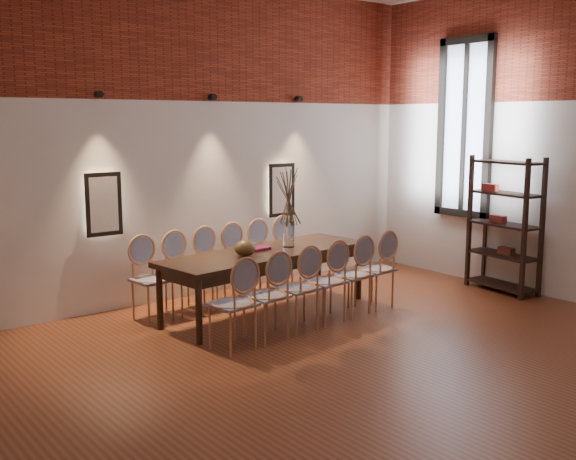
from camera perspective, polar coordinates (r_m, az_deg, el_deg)
floor at (r=6.35m, az=9.24°, el=-11.85°), size 7.00×7.00×0.02m
wall_back at (r=8.72m, az=-7.92°, el=7.48°), size 7.00×0.10×4.00m
brick_band_back at (r=8.71m, az=-7.87°, el=15.72°), size 7.00×0.02×1.50m
niche_left at (r=8.10m, az=-15.42°, el=2.13°), size 0.36×0.06×0.66m
niche_right at (r=9.41m, az=-0.65°, el=3.42°), size 0.36×0.06×0.66m
spot_fixture_left at (r=8.02m, az=-15.73°, el=11.00°), size 0.08×0.10×0.08m
spot_fixture_mid at (r=8.71m, az=-6.41°, el=11.12°), size 0.08×0.10×0.08m
spot_fixture_right at (r=9.52m, az=0.91°, el=11.02°), size 0.08×0.10×0.08m
window_glass at (r=9.86m, az=14.77°, el=8.34°), size 0.02×0.78×2.38m
window_frame at (r=9.85m, az=14.70°, el=8.34°), size 0.08×0.90×2.50m
window_mullion at (r=9.85m, az=14.70°, el=8.34°), size 0.06×0.06×2.40m
dining_table at (r=7.97m, az=-1.78°, el=-4.43°), size 2.77×1.15×0.75m
chair_near_a at (r=6.71m, az=-4.73°, el=-6.25°), size 0.49×0.49×0.94m
chair_near_b at (r=6.99m, az=-1.89°, el=-5.58°), size 0.49×0.49×0.94m
chair_near_c at (r=7.29m, az=0.72°, el=-4.95°), size 0.49×0.49×0.94m
chair_near_d at (r=7.61m, az=3.11°, el=-4.36°), size 0.49×0.49×0.94m
chair_near_e at (r=7.94m, az=5.30°, el=-3.81°), size 0.49×0.49×0.94m
chair_near_f at (r=8.27m, az=7.32°, el=-3.30°), size 0.49×0.49×0.94m
chair_far_a at (r=7.83m, az=-11.42°, el=-4.14°), size 0.49×0.49×0.94m
chair_far_b at (r=8.07m, az=-8.75°, el=-3.66°), size 0.49×0.49×0.94m
chair_far_c at (r=8.33m, az=-6.24°, el=-3.19°), size 0.49×0.49×0.94m
chair_far_d at (r=8.61m, az=-3.89°, el=-2.75°), size 0.49×0.49×0.94m
chair_far_e at (r=8.90m, az=-1.70°, el=-2.33°), size 0.49×0.49×0.94m
chair_far_f at (r=9.20m, az=0.36°, el=-1.94°), size 0.49×0.49×0.94m
vase at (r=8.10m, az=0.06°, el=-0.40°), size 0.14×0.14×0.30m
dried_branches at (r=8.04m, az=0.06°, el=2.76°), size 0.50×0.50×0.70m
bowl at (r=7.58m, az=-3.67°, el=-1.55°), size 0.24×0.24×0.18m
book at (r=7.95m, az=-2.54°, el=-1.58°), size 0.28×0.21×0.03m
shelving_rack at (r=9.33m, az=17.85°, el=0.44°), size 0.51×1.04×1.80m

